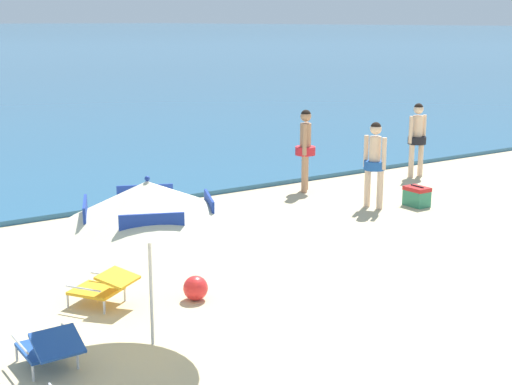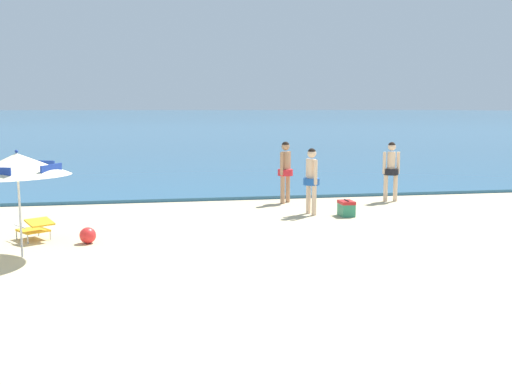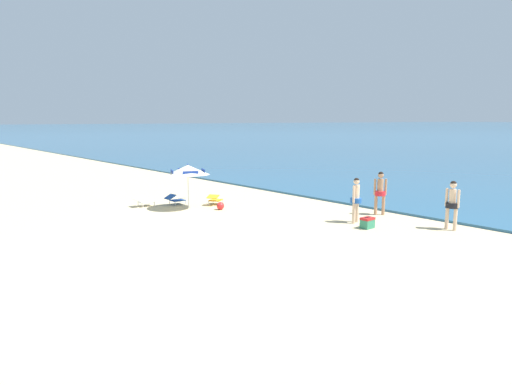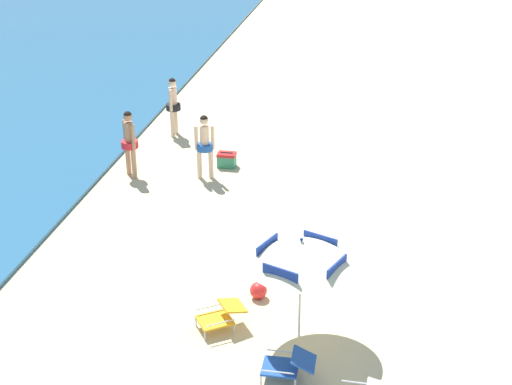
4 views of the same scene
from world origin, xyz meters
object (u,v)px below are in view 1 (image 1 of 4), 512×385
at_px(person_wading_in, 305,144).
at_px(beach_ball, 196,288).
at_px(beach_umbrella_striped_main, 148,200).
at_px(person_standing_beside, 375,159).
at_px(lounge_chair_under_umbrella, 50,346).
at_px(person_standing_near_shore, 417,135).
at_px(cooler_box, 417,196).
at_px(lounge_chair_beside_umbrella, 104,286).

distance_m(person_wading_in, beach_ball, 6.87).
relative_size(beach_umbrella_striped_main, person_standing_beside, 1.50).
bearing_deg(lounge_chair_under_umbrella, person_standing_near_shore, 25.20).
relative_size(beach_umbrella_striped_main, cooler_box, 5.27).
distance_m(lounge_chair_under_umbrella, lounge_chair_beside_umbrella, 1.85).
relative_size(person_wading_in, cooler_box, 3.65).
distance_m(lounge_chair_under_umbrella, person_standing_beside, 8.49).
bearing_deg(person_wading_in, beach_ball, -140.00).
bearing_deg(person_wading_in, lounge_chair_under_umbrella, -144.84).
height_order(beach_umbrella_striped_main, person_standing_near_shore, beach_umbrella_striped_main).
bearing_deg(cooler_box, beach_umbrella_striped_main, -158.10).
bearing_deg(beach_umbrella_striped_main, beach_ball, 40.58).
xyz_separation_m(lounge_chair_beside_umbrella, cooler_box, (7.41, 1.54, -0.08)).
distance_m(person_standing_beside, beach_ball, 6.03).
relative_size(person_standing_near_shore, person_wading_in, 0.98).
bearing_deg(beach_umbrella_striped_main, person_standing_beside, 27.14).
xyz_separation_m(person_standing_near_shore, beach_ball, (-8.40, -4.11, -0.86)).
xyz_separation_m(lounge_chair_beside_umbrella, person_wading_in, (6.33, 3.89, 0.77)).
bearing_deg(cooler_box, lounge_chair_beside_umbrella, -168.29).
distance_m(lounge_chair_beside_umbrella, person_wading_in, 7.47).
xyz_separation_m(lounge_chair_under_umbrella, lounge_chair_beside_umbrella, (1.20, 1.42, 0.01)).
xyz_separation_m(lounge_chair_under_umbrella, person_standing_near_shore, (10.71, 5.04, 0.76)).
bearing_deg(beach_umbrella_striped_main, cooler_box, 21.90).
relative_size(lounge_chair_beside_umbrella, person_standing_near_shore, 0.56).
height_order(lounge_chair_under_umbrella, person_standing_near_shore, person_standing_near_shore).
bearing_deg(person_standing_beside, beach_ball, -156.10).
bearing_deg(lounge_chair_under_umbrella, lounge_chair_beside_umbrella, 49.83).
xyz_separation_m(person_standing_beside, person_wading_in, (-0.24, 1.96, 0.04)).
bearing_deg(lounge_chair_beside_umbrella, lounge_chair_under_umbrella, -130.17).
xyz_separation_m(person_standing_near_shore, person_standing_beside, (-2.94, -1.69, -0.02)).
height_order(lounge_chair_under_umbrella, person_standing_beside, person_standing_beside).
xyz_separation_m(beach_umbrella_striped_main, beach_ball, (1.10, 0.95, -1.57)).
height_order(lounge_chair_under_umbrella, person_wading_in, person_wading_in).
distance_m(lounge_chair_under_umbrella, beach_ball, 2.49).
relative_size(lounge_chair_under_umbrella, person_wading_in, 0.49).
bearing_deg(person_standing_beside, beach_umbrella_striped_main, -152.86).
bearing_deg(cooler_box, person_standing_beside, 154.95).
height_order(beach_umbrella_striped_main, lounge_chair_beside_umbrella, beach_umbrella_striped_main).
distance_m(beach_umbrella_striped_main, person_standing_near_shore, 10.79).
relative_size(lounge_chair_under_umbrella, cooler_box, 1.80).
relative_size(lounge_chair_under_umbrella, beach_ball, 2.64).
xyz_separation_m(cooler_box, beach_ball, (-6.30, -2.03, -0.03)).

